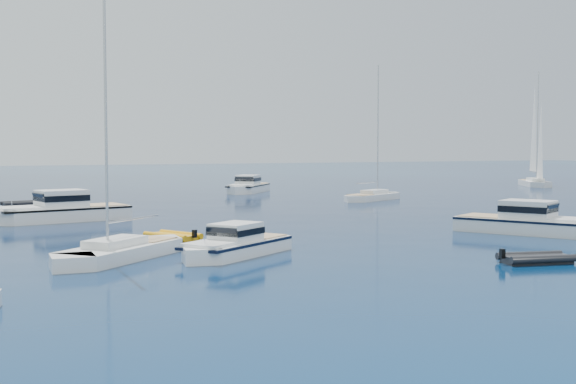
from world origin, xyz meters
TOP-DOWN VIEW (x-y plane):
  - ground at (0.00, 0.00)m, footprint 400.00×400.00m
  - motor_cruiser_right at (10.52, 10.12)m, footprint 7.70×10.55m
  - motor_cruiser_left at (-10.09, 9.01)m, footprint 8.14×6.66m
  - motor_cruiser_centre at (-15.55, 31.01)m, footprint 11.76×5.58m
  - motor_cruiser_distant at (10.07, 57.14)m, footprint 8.82×9.91m
  - sailboat_mid_l at (-15.50, 10.50)m, footprint 9.48×8.86m
  - sailboat_centre at (16.99, 39.85)m, footprint 9.93×6.83m
  - sailboat_sails_far at (52.07, 53.86)m, footprint 8.21×11.11m
  - tender_yellow at (-11.07, 16.56)m, footprint 3.41×4.14m
  - tender_grey_near at (2.15, 0.77)m, footprint 3.97×2.68m
  - tender_grey_far at (-16.37, 47.18)m, footprint 4.53×2.88m

SIDE VIEW (x-z plane):
  - ground at x=0.00m, z-range 0.00..0.00m
  - motor_cruiser_right at x=10.52m, z-range -1.35..1.35m
  - motor_cruiser_left at x=-10.09m, z-range -1.07..1.07m
  - motor_cruiser_centre at x=-15.55m, z-range -1.48..1.48m
  - motor_cruiser_distant at x=10.07m, z-range -1.34..1.34m
  - sailboat_mid_l at x=-15.50m, z-range -7.58..7.58m
  - sailboat_centre at x=16.99m, z-range -7.25..7.25m
  - sailboat_sails_far at x=52.07m, z-range -8.22..8.22m
  - tender_yellow at x=-11.07m, z-range -0.47..0.47m
  - tender_grey_near at x=2.15m, z-range -0.47..0.47m
  - tender_grey_far at x=-16.37m, z-range -0.47..0.47m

